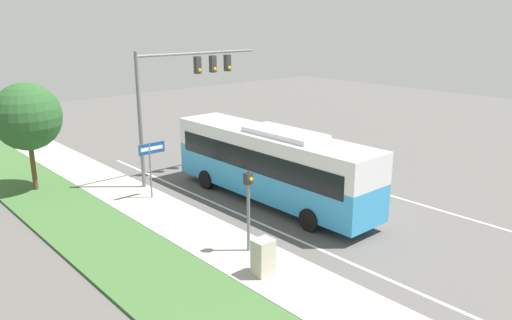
{
  "coord_description": "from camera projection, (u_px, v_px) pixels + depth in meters",
  "views": [
    {
      "loc": [
        -16.98,
        -13.01,
        8.49
      ],
      "look_at": [
        -1.48,
        4.41,
        1.87
      ],
      "focal_mm": 35.0,
      "sensor_mm": 36.0,
      "label": 1
    }
  ],
  "objects": [
    {
      "name": "lane_divider_near",
      "position": [
        289.0,
        236.0,
        20.22
      ],
      "size": [
        0.14,
        30.0,
        0.01
      ],
      "color": "silver",
      "rests_on": "ground_plane"
    },
    {
      "name": "signal_gantry",
      "position": [
        181.0,
        85.0,
        26.04
      ],
      "size": [
        7.47,
        0.41,
        6.99
      ],
      "color": "slate",
      "rests_on": "ground_plane"
    },
    {
      "name": "sidewalk",
      "position": [
        240.0,
        254.0,
        18.54
      ],
      "size": [
        2.8,
        80.0,
        0.12
      ],
      "color": "#ADA89E",
      "rests_on": "ground_plane"
    },
    {
      "name": "utility_cabinet",
      "position": [
        263.0,
        257.0,
        16.8
      ],
      "size": [
        0.68,
        0.56,
        1.27
      ],
      "color": "#B7B29E",
      "rests_on": "sidewalk"
    },
    {
      "name": "street_sign",
      "position": [
        151.0,
        159.0,
        23.77
      ],
      "size": [
        1.39,
        0.08,
        2.87
      ],
      "color": "slate",
      "rests_on": "ground_plane"
    },
    {
      "name": "bus",
      "position": [
        271.0,
        161.0,
        23.5
      ],
      "size": [
        2.61,
        11.59,
        3.64
      ],
      "color": "#3393D1",
      "rests_on": "ground_plane"
    },
    {
      "name": "ground_plane",
      "position": [
        345.0,
        214.0,
        22.53
      ],
      "size": [
        80.0,
        80.0,
        0.0
      ],
      "primitive_type": "plane",
      "color": "#565451"
    },
    {
      "name": "roadside_tree",
      "position": [
        27.0,
        117.0,
        24.46
      ],
      "size": [
        3.34,
        3.34,
        5.43
      ],
      "color": "brown",
      "rests_on": "grass_verge"
    },
    {
      "name": "pedestrian_signal",
      "position": [
        248.0,
        199.0,
        18.16
      ],
      "size": [
        0.28,
        0.34,
        3.18
      ],
      "color": "slate",
      "rests_on": "ground_plane"
    },
    {
      "name": "lane_divider_far",
      "position": [
        391.0,
        196.0,
        24.83
      ],
      "size": [
        0.14,
        30.0,
        0.01
      ],
      "color": "silver",
      "rests_on": "ground_plane"
    },
    {
      "name": "grass_verge",
      "position": [
        166.0,
        283.0,
        16.5
      ],
      "size": [
        3.6,
        80.0,
        0.1
      ],
      "color": "#3D6633",
      "rests_on": "ground_plane"
    }
  ]
}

